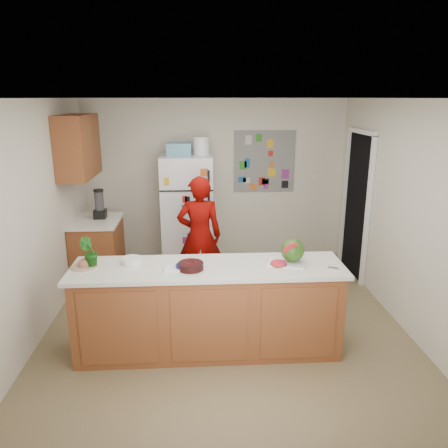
{
  "coord_description": "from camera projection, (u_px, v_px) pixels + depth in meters",
  "views": [
    {
      "loc": [
        -0.28,
        -4.48,
        2.51
      ],
      "look_at": [
        -0.0,
        0.2,
        1.14
      ],
      "focal_mm": 35.0,
      "sensor_mm": 36.0,
      "label": 1
    }
  ],
  "objects": [
    {
      "name": "floor",
      "position": [
        225.0,
        325.0,
        5.02
      ],
      "size": [
        4.0,
        4.5,
        0.02
      ],
      "primitive_type": "cube",
      "color": "brown",
      "rests_on": "ground"
    },
    {
      "name": "wall_back",
      "position": [
        216.0,
        181.0,
        6.83
      ],
      "size": [
        4.0,
        0.02,
        2.5
      ],
      "primitive_type": "cube",
      "color": "beige",
      "rests_on": "ground"
    },
    {
      "name": "wall_left",
      "position": [
        33.0,
        223.0,
        4.55
      ],
      "size": [
        0.02,
        4.5,
        2.5
      ],
      "primitive_type": "cube",
      "color": "beige",
      "rests_on": "ground"
    },
    {
      "name": "wall_right",
      "position": [
        408.0,
        217.0,
        4.78
      ],
      "size": [
        0.02,
        4.5,
        2.5
      ],
      "primitive_type": "cube",
      "color": "beige",
      "rests_on": "ground"
    },
    {
      "name": "ceiling",
      "position": [
        225.0,
        97.0,
        4.31
      ],
      "size": [
        4.0,
        4.5,
        0.02
      ],
      "primitive_type": "cube",
      "color": "white",
      "rests_on": "wall_back"
    },
    {
      "name": "doorway",
      "position": [
        357.0,
        206.0,
        6.23
      ],
      "size": [
        0.03,
        0.85,
        2.04
      ],
      "primitive_type": "cube",
      "color": "black",
      "rests_on": "ground"
    },
    {
      "name": "peninsula_base",
      "position": [
        208.0,
        311.0,
        4.4
      ],
      "size": [
        2.6,
        0.62,
        0.88
      ],
      "primitive_type": "cube",
      "color": "brown",
      "rests_on": "floor"
    },
    {
      "name": "peninsula_top",
      "position": [
        208.0,
        268.0,
        4.27
      ],
      "size": [
        2.68,
        0.7,
        0.04
      ],
      "primitive_type": "cube",
      "color": "silver",
      "rests_on": "peninsula_base"
    },
    {
      "name": "side_counter_base",
      "position": [
        98.0,
        252.0,
        6.09
      ],
      "size": [
        0.6,
        0.8,
        0.86
      ],
      "primitive_type": "cube",
      "color": "brown",
      "rests_on": "floor"
    },
    {
      "name": "side_counter_top",
      "position": [
        96.0,
        221.0,
        5.96
      ],
      "size": [
        0.64,
        0.84,
        0.04
      ],
      "primitive_type": "cube",
      "color": "silver",
      "rests_on": "side_counter_base"
    },
    {
      "name": "upper_cabinets",
      "position": [
        78.0,
        146.0,
        5.62
      ],
      "size": [
        0.35,
        1.0,
        0.8
      ],
      "primitive_type": "cube",
      "color": "brown",
      "rests_on": "wall_left"
    },
    {
      "name": "refrigerator",
      "position": [
        187.0,
        212.0,
        6.55
      ],
      "size": [
        0.75,
        0.7,
        1.7
      ],
      "primitive_type": "cube",
      "color": "silver",
      "rests_on": "floor"
    },
    {
      "name": "fridge_top_bin",
      "position": [
        179.0,
        149.0,
        6.28
      ],
      "size": [
        0.35,
        0.28,
        0.18
      ],
      "primitive_type": "cube",
      "color": "#5999B2",
      "rests_on": "refrigerator"
    },
    {
      "name": "photo_collage",
      "position": [
        264.0,
        162.0,
        6.77
      ],
      "size": [
        0.95,
        0.01,
        0.95
      ],
      "primitive_type": "cube",
      "color": "slate",
      "rests_on": "wall_back"
    },
    {
      "name": "person",
      "position": [
        200.0,
        236.0,
        5.62
      ],
      "size": [
        0.59,
        0.4,
        1.57
      ],
      "primitive_type": "imported",
      "rotation": [
        0.0,
        0.0,
        3.18
      ],
      "color": "#700602",
      "rests_on": "floor"
    },
    {
      "name": "blender_appliance",
      "position": [
        99.0,
        205.0,
        5.98
      ],
      "size": [
        0.12,
        0.12,
        0.38
      ],
      "primitive_type": "cylinder",
      "color": "black",
      "rests_on": "side_counter_top"
    },
    {
      "name": "cutting_board",
      "position": [
        287.0,
        263.0,
        4.34
      ],
      "size": [
        0.42,
        0.36,
        0.01
      ],
      "primitive_type": "cube",
      "rotation": [
        0.0,
        0.0,
        -0.3
      ],
      "color": "white",
      "rests_on": "peninsula_top"
    },
    {
      "name": "watermelon",
      "position": [
        293.0,
        250.0,
        4.33
      ],
      "size": [
        0.23,
        0.23,
        0.23
      ],
      "primitive_type": "sphere",
      "color": "#215D16",
      "rests_on": "cutting_board"
    },
    {
      "name": "watermelon_slice",
      "position": [
        279.0,
        263.0,
        4.28
      ],
      "size": [
        0.15,
        0.15,
        0.02
      ],
      "primitive_type": "cylinder",
      "color": "red",
      "rests_on": "cutting_board"
    },
    {
      "name": "cherry_bowl",
      "position": [
        191.0,
        266.0,
        4.18
      ],
      "size": [
        0.28,
        0.28,
        0.07
      ],
      "primitive_type": "cylinder",
      "rotation": [
        0.0,
        0.0,
        0.17
      ],
      "color": "black",
      "rests_on": "peninsula_top"
    },
    {
      "name": "white_bowl",
      "position": [
        132.0,
        260.0,
        4.33
      ],
      "size": [
        0.24,
        0.24,
        0.06
      ],
      "primitive_type": "cylinder",
      "rotation": [
        0.0,
        0.0,
        -0.32
      ],
      "color": "silver",
      "rests_on": "peninsula_top"
    },
    {
      "name": "cobalt_bowl",
      "position": [
        182.0,
        267.0,
        4.18
      ],
      "size": [
        0.12,
        0.12,
        0.05
      ],
      "primitive_type": "cylinder",
      "rotation": [
        0.0,
        0.0,
        -0.04
      ],
      "color": "navy",
      "rests_on": "peninsula_top"
    },
    {
      "name": "plate",
      "position": [
        85.0,
        266.0,
        4.24
      ],
      "size": [
        0.33,
        0.33,
        0.02
      ],
      "primitive_type": "cylinder",
      "rotation": [
        0.0,
        0.0,
        -0.33
      ],
      "color": "#C0B693",
      "rests_on": "peninsula_top"
    },
    {
      "name": "paper_towel",
      "position": [
        174.0,
        268.0,
        4.19
      ],
      "size": [
        0.2,
        0.18,
        0.02
      ],
      "primitive_type": "cube",
      "rotation": [
        0.0,
        0.0,
        0.05
      ],
      "color": "silver",
      "rests_on": "peninsula_top"
    },
    {
      "name": "keys",
      "position": [
        333.0,
        268.0,
        4.2
      ],
      "size": [
        0.1,
        0.08,
        0.01
      ],
      "primitive_type": "cube",
      "rotation": [
        0.0,
        0.0,
        -0.41
      ],
      "color": "gray",
      "rests_on": "peninsula_top"
    },
    {
      "name": "potted_plant",
      "position": [
        89.0,
        253.0,
        4.21
      ],
      "size": [
        0.19,
        0.17,
        0.3
      ],
      "primitive_type": "imported",
      "rotation": [
        0.0,
        0.0,
        3.38
      ],
      "color": "#1D4414",
      "rests_on": "peninsula_top"
    }
  ]
}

